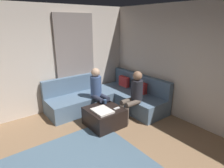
{
  "coord_description": "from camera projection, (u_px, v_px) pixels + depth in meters",
  "views": [
    {
      "loc": [
        1.84,
        -1.01,
        2.3
      ],
      "look_at": [
        -1.63,
        1.63,
        0.85
      ],
      "focal_mm": 30.52,
      "sensor_mm": 36.0,
      "label": 1
    }
  ],
  "objects": [
    {
      "name": "wall_left",
      "position": [
        24.0,
        63.0,
        4.49
      ],
      "size": [
        0.12,
        6.0,
        2.7
      ],
      "primitive_type": "cube",
      "color": "beige",
      "rests_on": "ground_plane"
    },
    {
      "name": "game_remote",
      "position": [
        117.0,
        108.0,
        4.28
      ],
      "size": [
        0.05,
        0.15,
        0.02
      ],
      "primitive_type": "cube",
      "color": "white",
      "rests_on": "ottoman"
    },
    {
      "name": "coffee_mug",
      "position": [
        105.0,
        102.0,
        4.54
      ],
      "size": [
        0.08,
        0.08,
        0.1
      ],
      "primitive_type": "cylinder",
      "color": "#334C72",
      "rests_on": "ottoman"
    },
    {
      "name": "person_on_couch_side",
      "position": [
        98.0,
        90.0,
        4.77
      ],
      "size": [
        0.6,
        0.3,
        1.2
      ],
      "rotation": [
        0.0,
        0.0,
        -1.57
      ],
      "color": "#2D3347",
      "rests_on": "ground_plane"
    },
    {
      "name": "curtain_panel",
      "position": [
        76.0,
        61.0,
        5.19
      ],
      "size": [
        0.06,
        1.1,
        2.5
      ],
      "primitive_type": "cube",
      "color": "gray",
      "rests_on": "ground_plane"
    },
    {
      "name": "sectional_couch",
      "position": [
        109.0,
        98.0,
        5.26
      ],
      "size": [
        2.1,
        2.55,
        0.87
      ],
      "color": "slate",
      "rests_on": "ground_plane"
    },
    {
      "name": "person_on_couch_back",
      "position": [
        134.0,
        94.0,
        4.49
      ],
      "size": [
        0.3,
        0.6,
        1.2
      ],
      "rotation": [
        0.0,
        0.0,
        3.14
      ],
      "color": "brown",
      "rests_on": "ground_plane"
    },
    {
      "name": "wall_back",
      "position": [
        209.0,
        69.0,
        3.96
      ],
      "size": [
        6.0,
        0.12,
        2.7
      ],
      "primitive_type": "cube",
      "color": "beige",
      "rests_on": "ground_plane"
    },
    {
      "name": "ottoman",
      "position": [
        104.0,
        117.0,
        4.36
      ],
      "size": [
        0.76,
        0.76,
        0.42
      ],
      "primitive_type": "cube",
      "color": "black",
      "rests_on": "ground_plane"
    },
    {
      "name": "folded_blanket",
      "position": [
        102.0,
        111.0,
        4.14
      ],
      "size": [
        0.44,
        0.36,
        0.04
      ],
      "primitive_type": "cube",
      "color": "white",
      "rests_on": "ottoman"
    }
  ]
}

